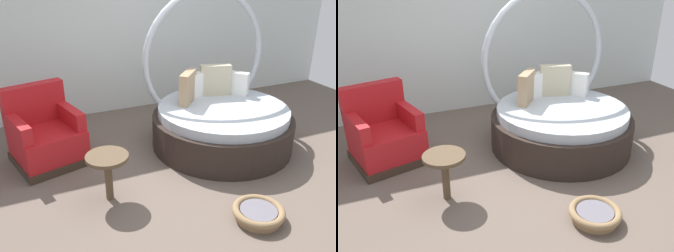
# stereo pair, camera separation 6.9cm
# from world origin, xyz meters

# --- Properties ---
(ground_plane) EXTENTS (8.00, 8.00, 0.02)m
(ground_plane) POSITION_xyz_m (0.00, 0.00, -0.01)
(ground_plane) COLOR #66564C
(back_wall) EXTENTS (8.00, 0.12, 2.91)m
(back_wall) POSITION_xyz_m (0.00, 2.52, 1.45)
(back_wall) COLOR silver
(back_wall) RESTS_ON ground_plane
(round_daybed) EXTENTS (1.87, 1.87, 2.02)m
(round_daybed) POSITION_xyz_m (0.67, 0.69, 0.39)
(round_daybed) COLOR #2D231E
(round_daybed) RESTS_ON ground_plane
(red_armchair) EXTENTS (0.97, 0.97, 0.94)m
(red_armchair) POSITION_xyz_m (-1.54, 1.14, 0.33)
(red_armchair) COLOR #38281E
(red_armchair) RESTS_ON ground_plane
(pet_basket) EXTENTS (0.51, 0.51, 0.13)m
(pet_basket) POSITION_xyz_m (0.17, -0.90, 0.07)
(pet_basket) COLOR #8E704C
(pet_basket) RESTS_ON ground_plane
(side_table) EXTENTS (0.44, 0.44, 0.52)m
(side_table) POSITION_xyz_m (-1.05, 0.02, 0.43)
(side_table) COLOR brown
(side_table) RESTS_ON ground_plane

